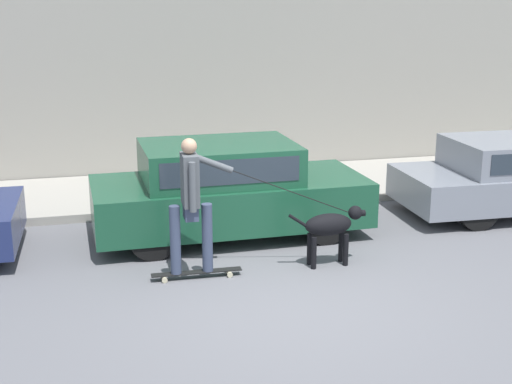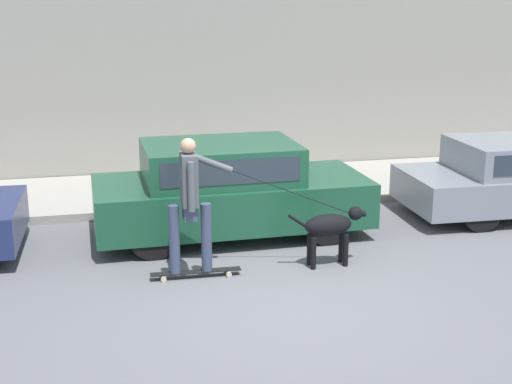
# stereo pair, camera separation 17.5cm
# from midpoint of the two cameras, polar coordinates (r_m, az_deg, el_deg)

# --- Properties ---
(ground_plane) EXTENTS (36.00, 36.00, 0.00)m
(ground_plane) POSITION_cam_midpoint_polar(r_m,az_deg,el_deg) (8.27, 2.54, -8.93)
(ground_plane) COLOR slate
(back_wall) EXTENTS (32.00, 0.30, 5.86)m
(back_wall) POSITION_cam_midpoint_polar(r_m,az_deg,el_deg) (13.88, -5.21, 13.27)
(back_wall) COLOR #9E998E
(back_wall) RESTS_ON ground_plane
(sidewalk_curb) EXTENTS (30.00, 2.56, 0.14)m
(sidewalk_curb) POSITION_cam_midpoint_polar(r_m,az_deg,el_deg) (12.88, -3.87, 0.25)
(sidewalk_curb) COLOR #A39E93
(sidewalk_curb) RESTS_ON ground_plane
(parked_car_1) EXTENTS (3.98, 1.76, 1.39)m
(parked_car_1) POSITION_cam_midpoint_polar(r_m,az_deg,el_deg) (10.39, -2.82, 0.11)
(parked_car_1) COLOR black
(parked_car_1) RESTS_ON ground_plane
(dog) EXTENTS (1.05, 0.31, 0.78)m
(dog) POSITION_cam_midpoint_polar(r_m,az_deg,el_deg) (9.29, 5.47, -2.76)
(dog) COLOR black
(dog) RESTS_ON ground_plane
(skateboarder) EXTENTS (2.69, 0.55, 1.78)m
(skateboarder) POSITION_cam_midpoint_polar(r_m,az_deg,el_deg) (8.70, -5.74, -0.66)
(skateboarder) COLOR beige
(skateboarder) RESTS_ON ground_plane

